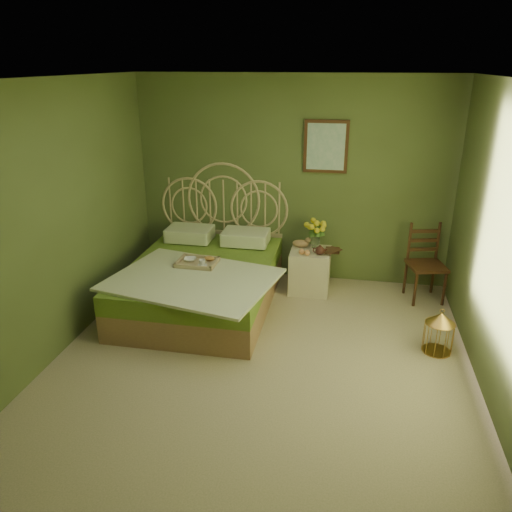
% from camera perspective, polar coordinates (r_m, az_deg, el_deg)
% --- Properties ---
extents(floor, '(4.50, 4.50, 0.00)m').
position_cam_1_polar(floor, '(4.88, 0.38, -12.57)').
color(floor, '#C5AD8E').
rests_on(floor, ground).
extents(ceiling, '(4.50, 4.50, 0.00)m').
position_cam_1_polar(ceiling, '(4.05, 0.48, 19.60)').
color(ceiling, silver).
rests_on(ceiling, wall_back).
extents(wall_back, '(4.00, 0.00, 4.00)m').
position_cam_1_polar(wall_back, '(6.43, 4.12, 8.54)').
color(wall_back, '#586A37').
rests_on(wall_back, floor).
extents(wall_left, '(0.00, 4.50, 4.50)m').
position_cam_1_polar(wall_left, '(5.03, -22.61, 3.25)').
color(wall_left, '#586A37').
rests_on(wall_left, floor).
extents(wall_right, '(0.00, 4.50, 4.50)m').
position_cam_1_polar(wall_right, '(4.41, 26.88, 0.12)').
color(wall_right, '#586A37').
rests_on(wall_right, floor).
extents(wall_art, '(0.54, 0.04, 0.64)m').
position_cam_1_polar(wall_art, '(6.29, 7.99, 12.27)').
color(wall_art, '#3D2710').
rests_on(wall_art, wall_back).
extents(bed, '(1.90, 2.40, 1.49)m').
position_cam_1_polar(bed, '(5.96, -6.03, -2.50)').
color(bed, '#9E774F').
rests_on(bed, floor).
extents(nightstand, '(0.49, 0.49, 0.97)m').
position_cam_1_polar(nightstand, '(6.28, 6.26, -0.97)').
color(nightstand, beige).
rests_on(nightstand, floor).
extents(chair, '(0.50, 0.50, 0.93)m').
position_cam_1_polar(chair, '(6.35, 18.91, -0.19)').
color(chair, '#3D2710').
rests_on(chair, floor).
extents(birdcage, '(0.28, 0.28, 0.43)m').
position_cam_1_polar(birdcage, '(5.33, 20.17, -8.24)').
color(birdcage, '#B38139').
rests_on(birdcage, floor).
extents(book_lower, '(0.18, 0.23, 0.02)m').
position_cam_1_polar(book_lower, '(6.20, 7.95, 0.65)').
color(book_lower, '#381E0F').
rests_on(book_lower, nightstand).
extents(book_upper, '(0.28, 0.29, 0.02)m').
position_cam_1_polar(book_upper, '(6.20, 7.96, 0.83)').
color(book_upper, '#472819').
rests_on(book_upper, nightstand).
extents(cereal_bowl, '(0.17, 0.17, 0.04)m').
position_cam_1_polar(cereal_bowl, '(5.81, -7.55, -0.39)').
color(cereal_bowl, white).
rests_on(cereal_bowl, bed).
extents(coffee_cup, '(0.09, 0.09, 0.07)m').
position_cam_1_polar(coffee_cup, '(5.65, -6.16, -0.76)').
color(coffee_cup, white).
rests_on(coffee_cup, bed).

